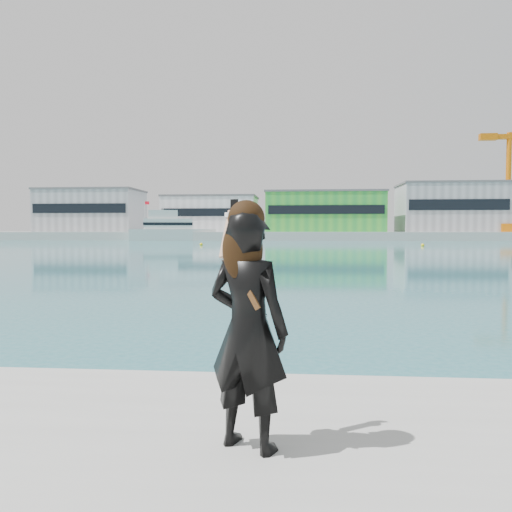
{
  "coord_description": "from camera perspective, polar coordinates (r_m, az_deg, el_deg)",
  "views": [
    {
      "loc": [
        0.96,
        -4.28,
        2.33
      ],
      "look_at": [
        0.62,
        -0.15,
        2.12
      ],
      "focal_mm": 35.0,
      "sensor_mm": 36.0,
      "label": 1
    }
  ],
  "objects": [
    {
      "name": "warehouse_grey_left",
      "position": [
        143.71,
        -18.27,
        4.94
      ],
      "size": [
        26.52,
        16.36,
        11.5
      ],
      "color": "gray",
      "rests_on": "far_quay"
    },
    {
      "name": "woman",
      "position": [
        3.51,
        -0.99,
        -7.61
      ],
      "size": [
        0.72,
        0.62,
        1.77
      ],
      "rotation": [
        0.0,
        0.0,
        2.71
      ],
      "color": "black",
      "rests_on": "near_quay"
    },
    {
      "name": "warehouse_white",
      "position": [
        134.31,
        -5.14,
        4.8
      ],
      "size": [
        24.48,
        15.35,
        9.5
      ],
      "color": "silver",
      "rests_on": "far_quay"
    },
    {
      "name": "buoy_near",
      "position": [
        78.63,
        18.51,
        1.07
      ],
      "size": [
        0.5,
        0.5,
        0.5
      ],
      "primitive_type": "sphere",
      "color": "yellow",
      "rests_on": "ground"
    },
    {
      "name": "buoy_far",
      "position": [
        79.14,
        -6.28,
        1.22
      ],
      "size": [
        0.5,
        0.5,
        0.5
      ],
      "primitive_type": "sphere",
      "color": "yellow",
      "rests_on": "ground"
    },
    {
      "name": "warehouse_grey_right",
      "position": [
        138.03,
        21.23,
        5.19
      ],
      "size": [
        25.5,
        15.35,
        12.5
      ],
      "color": "gray",
      "rests_on": "far_quay"
    },
    {
      "name": "warehouse_green",
      "position": [
        132.54,
        7.79,
        5.03
      ],
      "size": [
        30.6,
        16.36,
        10.5
      ],
      "color": "green",
      "rests_on": "far_quay"
    },
    {
      "name": "far_quay",
      "position": [
        134.29,
        4.31,
        2.35
      ],
      "size": [
        320.0,
        40.0,
        2.0
      ],
      "primitive_type": "cube",
      "color": "#9E9E99",
      "rests_on": "ground"
    },
    {
      "name": "motor_yacht",
      "position": [
        119.36,
        -9.77,
        3.02
      ],
      "size": [
        20.68,
        10.73,
        9.3
      ],
      "rotation": [
        0.0,
        0.0,
        0.27
      ],
      "color": "silver",
      "rests_on": "ground"
    },
    {
      "name": "ground",
      "position": [
        4.97,
        -7.69,
        -25.12
      ],
      "size": [
        500.0,
        500.0,
        0.0
      ],
      "primitive_type": "plane",
      "color": "#186770",
      "rests_on": "ground"
    },
    {
      "name": "flagpole_left",
      "position": [
        131.24,
        -12.55,
        4.69
      ],
      "size": [
        1.28,
        0.16,
        8.0
      ],
      "color": "silver",
      "rests_on": "far_quay"
    },
    {
      "name": "flagpole_right",
      "position": [
        127.12,
        14.34,
        4.73
      ],
      "size": [
        1.28,
        0.16,
        8.0
      ],
      "color": "silver",
      "rests_on": "far_quay"
    }
  ]
}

